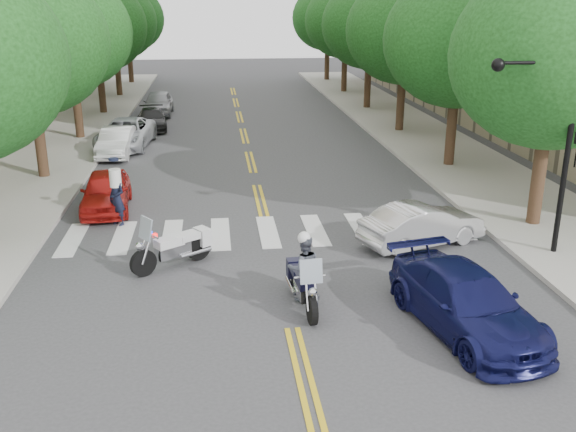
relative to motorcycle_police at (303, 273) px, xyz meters
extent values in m
plane|color=#38383A|center=(-0.41, -1.14, -0.87)|extent=(140.00, 140.00, 0.00)
cube|color=#9E9991|center=(-9.91, 20.86, -0.80)|extent=(5.00, 60.00, 0.15)
cube|color=#9E9991|center=(9.09, 20.86, -0.80)|extent=(5.00, 60.00, 0.15)
cylinder|color=#382316|center=(-9.21, 12.86, 0.79)|extent=(0.44, 0.44, 3.32)
ellipsoid|color=#153C11|center=(-9.21, 12.86, 4.69)|extent=(6.40, 6.40, 5.76)
cylinder|color=#382316|center=(-9.21, 20.86, 0.79)|extent=(0.44, 0.44, 3.32)
ellipsoid|color=#153C11|center=(-9.21, 20.86, 4.69)|extent=(6.40, 6.40, 5.76)
cylinder|color=#382316|center=(-9.21, 28.86, 0.79)|extent=(0.44, 0.44, 3.32)
ellipsoid|color=#153C11|center=(-9.21, 28.86, 4.69)|extent=(6.40, 6.40, 5.76)
cylinder|color=#382316|center=(-9.21, 36.86, 0.79)|extent=(0.44, 0.44, 3.32)
ellipsoid|color=#153C11|center=(-9.21, 36.86, 4.69)|extent=(6.40, 6.40, 5.76)
cylinder|color=#382316|center=(-9.21, 44.86, 0.79)|extent=(0.44, 0.44, 3.32)
ellipsoid|color=#153C11|center=(-9.21, 44.86, 4.69)|extent=(6.40, 6.40, 5.76)
cylinder|color=#382316|center=(8.39, 4.86, 0.79)|extent=(0.44, 0.44, 3.32)
ellipsoid|color=#153C11|center=(8.39, 4.86, 4.69)|extent=(6.40, 6.40, 5.76)
cylinder|color=#382316|center=(8.39, 12.86, 0.79)|extent=(0.44, 0.44, 3.32)
ellipsoid|color=#153C11|center=(8.39, 12.86, 4.69)|extent=(6.40, 6.40, 5.76)
cylinder|color=#382316|center=(8.39, 20.86, 0.79)|extent=(0.44, 0.44, 3.32)
ellipsoid|color=#153C11|center=(8.39, 20.86, 4.69)|extent=(6.40, 6.40, 5.76)
cylinder|color=#382316|center=(8.39, 28.86, 0.79)|extent=(0.44, 0.44, 3.32)
ellipsoid|color=#153C11|center=(8.39, 28.86, 4.69)|extent=(6.40, 6.40, 5.76)
cylinder|color=#382316|center=(8.39, 36.86, 0.79)|extent=(0.44, 0.44, 3.32)
ellipsoid|color=#153C11|center=(8.39, 36.86, 4.69)|extent=(6.40, 6.40, 5.76)
cylinder|color=#382316|center=(8.39, 44.86, 0.79)|extent=(0.44, 0.44, 3.32)
ellipsoid|color=#153C11|center=(8.39, 44.86, 4.69)|extent=(6.40, 6.40, 5.76)
cylinder|color=black|center=(7.79, 2.36, 2.13)|extent=(0.16, 0.16, 6.00)
cylinder|color=black|center=(6.59, 2.36, 4.73)|extent=(2.40, 0.10, 0.10)
sphere|color=black|center=(5.49, 2.36, 4.68)|extent=(0.36, 0.36, 0.36)
imported|color=black|center=(8.04, 2.36, 2.33)|extent=(0.16, 0.20, 1.00)
cylinder|color=black|center=(0.07, -0.96, -0.51)|extent=(0.20, 0.73, 0.72)
cylinder|color=black|center=(-0.06, 0.73, -0.51)|extent=(0.25, 0.73, 0.72)
cube|color=silver|center=(0.00, -0.06, -0.40)|extent=(0.41, 0.98, 0.34)
cube|color=black|center=(0.01, -0.16, -0.13)|extent=(0.44, 0.77, 0.23)
cube|color=black|center=(-0.03, 0.42, -0.11)|extent=(0.47, 0.61, 0.17)
cube|color=black|center=(-0.07, 0.89, -0.24)|extent=(0.49, 0.35, 0.48)
cube|color=#8C99A5|center=(0.06, -0.82, 0.40)|extent=(0.54, 0.20, 0.58)
cube|color=red|center=(0.18, -0.63, 0.21)|extent=(0.11, 0.11, 0.08)
cube|color=#0C26E5|center=(-0.08, -0.65, 0.21)|extent=(0.11, 0.11, 0.08)
imported|color=#474C56|center=(0.00, -0.06, 0.15)|extent=(0.86, 0.69, 1.67)
sphere|color=silver|center=(0.00, -0.06, 0.93)|extent=(0.32, 0.32, 0.32)
cylinder|color=black|center=(-4.09, 2.27, -0.49)|extent=(0.71, 0.56, 0.76)
cylinder|color=black|center=(-2.62, 3.30, -0.49)|extent=(0.74, 0.60, 0.76)
cube|color=silver|center=(-3.31, 2.82, -0.37)|extent=(1.03, 0.87, 0.36)
cube|color=silver|center=(-3.40, 2.75, -0.09)|extent=(0.87, 0.78, 0.25)
cube|color=silver|center=(-2.90, 3.10, -0.07)|extent=(0.76, 0.72, 0.18)
cube|color=silver|center=(-2.48, 3.39, -0.20)|extent=(0.56, 0.60, 0.50)
cube|color=#8C99A5|center=(-3.97, 2.36, 0.47)|extent=(0.46, 0.56, 0.61)
cube|color=red|center=(-3.74, 2.36, 0.27)|extent=(0.16, 0.16, 0.09)
cube|color=#0C26E5|center=(-3.89, 2.58, 0.27)|extent=(0.16, 0.16, 0.09)
imported|color=black|center=(-5.33, 6.63, 0.05)|extent=(0.79, 0.79, 1.85)
imported|color=silver|center=(4.19, 3.68, -0.22)|extent=(4.19, 2.69, 1.30)
imported|color=#0F1242|center=(3.49, -1.64, -0.17)|extent=(2.88, 5.14, 1.41)
imported|color=#A91612|center=(-5.96, 8.36, -0.18)|extent=(1.89, 4.15, 1.38)
imported|color=white|center=(-6.71, 16.86, -0.20)|extent=(1.61, 4.13, 1.34)
imported|color=#B4B7BD|center=(-6.52, 18.65, -0.15)|extent=(2.86, 5.38, 1.44)
imported|color=black|center=(-5.61, 23.36, -0.29)|extent=(2.00, 4.18, 1.17)
imported|color=#9A9A9F|center=(-5.61, 28.36, -0.12)|extent=(1.86, 4.44, 1.50)
camera|label=1|loc=(-2.02, -14.19, 6.35)|focal=40.00mm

